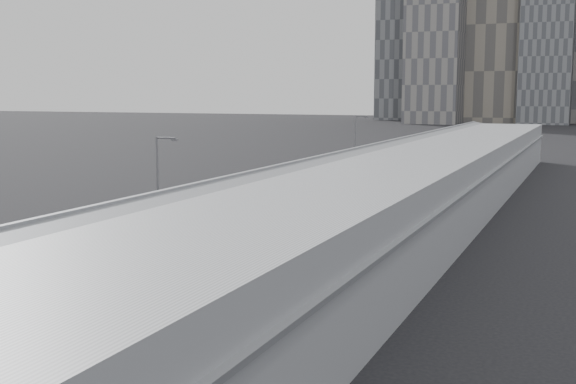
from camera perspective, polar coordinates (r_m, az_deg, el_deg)
The scene contains 18 objects.
sidewalk at distance 62.12m, azimuth 4.78°, elevation -3.58°, with size 10.00×170.00×0.12m, color gray.
lane_line at distance 66.12m, azimuth -3.90°, elevation -2.92°, with size 0.12×160.00×0.02m, color gold.
depot at distance 60.42m, azimuth 8.41°, elevation -0.63°, with size 12.45×160.40×7.20m.
skyline at distance 330.73m, azimuth 18.17°, elevation 14.09°, with size 145.00×64.00×120.00m.
bus_2 at distance 46.24m, azimuth -11.00°, elevation -5.57°, with size 3.50×13.88×4.02m.
bus_3 at distance 58.61m, azimuth -4.09°, elevation -2.65°, with size 3.29×13.68×3.97m.
bus_4 at distance 69.76m, azimuth 0.59°, elevation -0.95°, with size 3.81×13.78×3.98m.
bus_5 at distance 82.09m, azimuth 4.75°, elevation 0.35°, with size 3.15×13.85×4.03m.
bus_6 at distance 96.34m, azimuth 7.47°, elevation 1.38°, with size 3.61×13.56×3.92m.
tree_1 at distance 39.43m, azimuth -12.05°, elevation -5.37°, with size 1.96×1.96×4.41m.
tree_2 at distance 61.19m, azimuth 1.54°, elevation -0.72°, with size 1.92×1.92×4.21m.
tree_3 at distance 82.46m, azimuth 7.55°, elevation 1.34°, with size 1.32×1.32×3.86m.
tree_4 at distance 108.64m, azimuth 11.24°, elevation 3.06°, with size 2.00×2.00×4.65m.
tree_5 at distance 131.15m, azimuth 13.19°, elevation 3.51°, with size 2.58×2.58×4.29m.
street_lamp_near at distance 60.25m, azimuth -10.11°, elevation 0.81°, with size 2.04×0.22×8.79m.
street_lamp_far at distance 108.51m, azimuth 5.44°, elevation 4.02°, with size 2.04×0.22×9.09m.
shipping_container at distance 112.90m, azimuth 5.71°, elevation 2.23°, with size 2.35×5.65×2.89m, color #13401D.
suv at distance 136.32m, azimuth 9.28°, elevation 2.87°, with size 2.90×6.30×1.75m, color black.
Camera 1 is at (28.11, -2.84, 12.25)m, focal length 45.00 mm.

